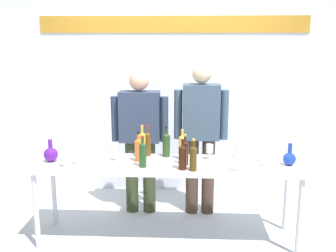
{
  "coord_description": "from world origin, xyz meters",
  "views": [
    {
      "loc": [
        0.19,
        -3.63,
        1.95
      ],
      "look_at": [
        0.0,
        0.15,
        1.1
      ],
      "focal_mm": 42.86,
      "sensor_mm": 36.0,
      "label": 1
    }
  ],
  "objects": [
    {
      "name": "wine_glass_right_1",
      "position": [
        0.64,
        -0.21,
        0.88
      ],
      "size": [
        0.06,
        0.06,
        0.14
      ],
      "color": "white",
      "rests_on": "display_table"
    },
    {
      "name": "wine_bottle_4",
      "position": [
        -0.02,
        0.21,
        0.91
      ],
      "size": [
        0.07,
        0.07,
        0.31
      ],
      "color": "#22411D",
      "rests_on": "display_table"
    },
    {
      "name": "wine_glass_right_4",
      "position": [
        0.41,
        0.13,
        0.89
      ],
      "size": [
        0.07,
        0.07,
        0.15
      ],
      "color": "white",
      "rests_on": "display_table"
    },
    {
      "name": "display_table",
      "position": [
        0.0,
        0.0,
        0.72
      ],
      "size": [
        2.53,
        0.6,
        0.78
      ],
      "color": "silver",
      "rests_on": "ground"
    },
    {
      "name": "decanter_blue_right",
      "position": [
        1.14,
        -0.01,
        0.85
      ],
      "size": [
        0.12,
        0.12,
        0.21
      ],
      "color": "#18379F",
      "rests_on": "display_table"
    },
    {
      "name": "wine_bottle_8",
      "position": [
        -0.28,
        0.04,
        0.9
      ],
      "size": [
        0.07,
        0.07,
        0.29
      ],
      "color": "#CF6220",
      "rests_on": "display_table"
    },
    {
      "name": "wine_bottle_2",
      "position": [
        0.24,
        -0.21,
        0.9
      ],
      "size": [
        0.07,
        0.07,
        0.29
      ],
      "color": "#44300D",
      "rests_on": "display_table"
    },
    {
      "name": "wine_bottle_0",
      "position": [
        0.15,
        -0.18,
        0.9
      ],
      "size": [
        0.07,
        0.07,
        0.28
      ],
      "color": "black",
      "rests_on": "display_table"
    },
    {
      "name": "wine_glass_right_2",
      "position": [
        0.7,
        0.22,
        0.87
      ],
      "size": [
        0.07,
        0.07,
        0.13
      ],
      "color": "white",
      "rests_on": "display_table"
    },
    {
      "name": "ground_plane",
      "position": [
        0.0,
        0.0,
        0.0
      ],
      "size": [
        10.0,
        10.0,
        0.0
      ],
      "primitive_type": "plane",
      "color": "#ACB6B9"
    },
    {
      "name": "wine_glass_left_2",
      "position": [
        -0.94,
        -0.18,
        0.89
      ],
      "size": [
        0.06,
        0.06,
        0.16
      ],
      "color": "white",
      "rests_on": "display_table"
    },
    {
      "name": "wine_bottle_1",
      "position": [
        0.14,
        0.12,
        0.91
      ],
      "size": [
        0.07,
        0.07,
        0.3
      ],
      "color": "gold",
      "rests_on": "display_table"
    },
    {
      "name": "back_wall",
      "position": [
        0.0,
        1.36,
        1.5
      ],
      "size": [
        4.62,
        0.11,
        3.0
      ],
      "color": "silver",
      "rests_on": "ground"
    },
    {
      "name": "wine_bottle_7",
      "position": [
        -0.22,
        -0.13,
        0.91
      ],
      "size": [
        0.07,
        0.07,
        0.3
      ],
      "color": "#1C3E1C",
      "rests_on": "display_table"
    },
    {
      "name": "wine_bottle_3",
      "position": [
        -0.25,
        0.15,
        0.92
      ],
      "size": [
        0.07,
        0.07,
        0.33
      ],
      "color": "gold",
      "rests_on": "display_table"
    },
    {
      "name": "presenter_left",
      "position": [
        -0.33,
        0.63,
        0.92
      ],
      "size": [
        0.63,
        0.22,
        1.6
      ],
      "color": "#2E381F",
      "rests_on": "ground"
    },
    {
      "name": "wine_glass_left_1",
      "position": [
        -0.98,
        0.01,
        0.88
      ],
      "size": [
        0.07,
        0.07,
        0.15
      ],
      "color": "white",
      "rests_on": "display_table"
    },
    {
      "name": "wine_glass_right_3",
      "position": [
        0.91,
        0.08,
        0.87
      ],
      "size": [
        0.06,
        0.06,
        0.13
      ],
      "color": "white",
      "rests_on": "display_table"
    },
    {
      "name": "wine_glass_right_0",
      "position": [
        0.92,
        -0.07,
        0.89
      ],
      "size": [
        0.06,
        0.06,
        0.15
      ],
      "color": "white",
      "rests_on": "display_table"
    },
    {
      "name": "presenter_right",
      "position": [
        0.33,
        0.63,
        0.95
      ],
      "size": [
        0.59,
        0.22,
        1.67
      ],
      "color": "#413026",
      "rests_on": "ground"
    },
    {
      "name": "wine_bottle_6",
      "position": [
        0.17,
        -0.04,
        0.9
      ],
      "size": [
        0.07,
        0.07,
        0.29
      ],
      "color": "black",
      "rests_on": "display_table"
    },
    {
      "name": "wine_glass_left_0",
      "position": [
        -0.51,
        0.04,
        0.87
      ],
      "size": [
        0.06,
        0.06,
        0.14
      ],
      "color": "white",
      "rests_on": "display_table"
    },
    {
      "name": "decanter_blue_left",
      "position": [
        -1.12,
        -0.01,
        0.85
      ],
      "size": [
        0.14,
        0.14,
        0.22
      ],
      "color": "#54198B",
      "rests_on": "display_table"
    },
    {
      "name": "wine_bottle_5",
      "position": [
        -0.21,
        0.23,
        0.91
      ],
      "size": [
        0.07,
        0.07,
        0.31
      ],
      "color": "#563715",
      "rests_on": "display_table"
    },
    {
      "name": "wine_glass_left_3",
      "position": [
        -0.85,
        -0.1,
        0.88
      ],
      "size": [
        0.06,
        0.06,
        0.14
      ],
      "color": "white",
      "rests_on": "display_table"
    }
  ]
}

